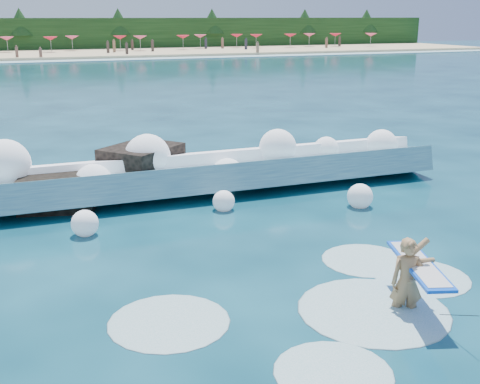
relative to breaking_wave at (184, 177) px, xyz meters
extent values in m
plane|color=#072B39|center=(-1.32, -6.42, -0.50)|extent=(200.00, 200.00, 0.00)
cube|color=tan|center=(-1.32, 71.58, -0.30)|extent=(140.00, 20.00, 0.40)
cube|color=silver|center=(-1.32, 60.58, -0.46)|extent=(140.00, 5.00, 0.08)
cube|color=black|center=(-1.32, 81.58, 2.00)|extent=(140.00, 4.00, 5.00)
cube|color=teal|center=(0.00, -0.16, -0.09)|extent=(16.71, 2.54, 1.39)
cube|color=white|center=(0.00, 0.64, 0.33)|extent=(16.71, 1.18, 0.65)
cube|color=black|center=(-3.78, -0.20, -0.10)|extent=(2.40, 2.08, 1.14)
cube|color=black|center=(-1.08, 1.00, 0.06)|extent=(2.92, 2.86, 1.60)
imported|color=#A67A4D|center=(1.70, -9.08, 0.06)|extent=(0.73, 0.61, 1.71)
cube|color=blue|center=(1.98, -9.03, 0.36)|extent=(1.23, 2.39, 0.06)
cube|color=silver|center=(1.98, -9.03, 0.37)|extent=(1.07, 2.18, 0.06)
cylinder|color=black|center=(1.88, -10.28, -0.05)|extent=(0.01, 0.91, 0.43)
sphere|color=white|center=(-5.12, 0.40, 0.76)|extent=(1.43, 1.43, 1.43)
sphere|color=white|center=(-2.79, -0.39, 0.18)|extent=(1.10, 1.10, 1.10)
sphere|color=white|center=(-0.97, 0.63, 0.58)|extent=(1.45, 1.45, 1.45)
sphere|color=white|center=(1.29, -0.47, 0.06)|extent=(1.04, 1.04, 1.04)
sphere|color=white|center=(3.27, 0.15, 0.64)|extent=(1.23, 1.23, 1.23)
sphere|color=white|center=(5.19, 0.32, 0.40)|extent=(0.87, 0.87, 0.87)
sphere|color=white|center=(7.23, 0.03, 0.45)|extent=(1.10, 1.10, 1.10)
sphere|color=white|center=(-3.38, -2.80, -0.19)|extent=(0.69, 0.69, 0.69)
sphere|color=white|center=(0.57, -2.12, -0.25)|extent=(0.63, 0.63, 0.63)
sphere|color=white|center=(4.35, -3.25, -0.20)|extent=(0.74, 0.74, 0.74)
ellipsoid|color=silver|center=(1.14, -8.88, -0.50)|extent=(2.86, 2.86, 0.14)
ellipsoid|color=silver|center=(-0.59, -10.41, -0.50)|extent=(1.89, 1.89, 0.09)
ellipsoid|color=silver|center=(2.93, -7.98, -0.50)|extent=(2.03, 2.03, 0.10)
ellipsoid|color=silver|center=(-2.56, -7.93, -0.50)|extent=(2.24, 2.24, 0.11)
ellipsoid|color=silver|center=(2.33, -6.74, -0.50)|extent=(2.00, 2.00, 0.10)
cone|color=#E2426A|center=(-4.11, 75.18, 1.75)|extent=(2.00, 2.00, 0.50)
cone|color=red|center=(1.63, 73.33, 1.75)|extent=(2.00, 2.00, 0.50)
cone|color=#E2426A|center=(4.86, 76.07, 1.75)|extent=(2.00, 2.00, 0.50)
cone|color=red|center=(11.49, 73.84, 1.75)|extent=(2.00, 2.00, 0.50)
cone|color=#E2426A|center=(14.21, 72.63, 1.75)|extent=(2.00, 2.00, 0.50)
cone|color=red|center=(20.87, 73.09, 1.75)|extent=(2.00, 2.00, 0.50)
cone|color=#E2426A|center=(24.19, 74.97, 1.75)|extent=(2.00, 2.00, 0.50)
cone|color=red|center=(30.43, 75.33, 1.75)|extent=(2.00, 2.00, 0.50)
cone|color=red|center=(33.10, 73.65, 1.75)|extent=(2.00, 2.00, 0.50)
cone|color=red|center=(39.03, 73.43, 1.75)|extent=(2.00, 2.00, 0.50)
cone|color=#E2426A|center=(43.15, 74.72, 1.75)|extent=(2.00, 2.00, 0.50)
cone|color=red|center=(47.45, 73.62, 1.75)|extent=(2.00, 2.00, 0.50)
cone|color=#E2426A|center=(53.43, 72.10, 1.75)|extent=(2.00, 2.00, 0.50)
cube|color=brown|center=(10.68, 64.73, 0.58)|extent=(0.35, 0.22, 1.37)
cube|color=#262633|center=(11.72, 75.20, 0.66)|extent=(0.35, 0.22, 1.53)
cube|color=#3F332D|center=(9.82, 72.43, 0.70)|extent=(0.35, 0.22, 1.61)
cube|color=#8C664C|center=(34.81, 72.22, 0.59)|extent=(0.35, 0.22, 1.39)
cube|color=brown|center=(33.75, 63.62, 0.66)|extent=(0.35, 0.22, 1.52)
cube|color=#3F332D|center=(37.91, 66.02, 0.58)|extent=(0.35, 0.22, 1.36)
cube|color=#8C664C|center=(42.20, 73.38, 0.67)|extent=(0.35, 0.22, 1.54)
cube|color=#262633|center=(43.57, 69.53, 0.67)|extent=(0.35, 0.22, 1.55)
cube|color=brown|center=(-4.55, 72.37, 0.57)|extent=(0.35, 0.22, 1.35)
cube|color=#3F332D|center=(29.91, 75.45, 0.65)|extent=(0.35, 0.22, 1.51)
cube|color=#262633|center=(40.14, 71.51, 0.65)|extent=(0.35, 0.22, 1.51)
cube|color=brown|center=(6.48, 67.66, 0.70)|extent=(0.35, 0.22, 1.61)
cube|color=#3F332D|center=(46.23, 61.83, 0.33)|extent=(0.35, 0.22, 1.51)
cube|color=#8C664C|center=(-0.46, 62.49, 0.36)|extent=(0.35, 0.22, 1.57)
cube|color=#262633|center=(7.16, 61.87, 0.29)|extent=(0.35, 0.22, 1.42)
camera|label=1|loc=(-4.88, -17.49, 4.82)|focal=45.00mm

